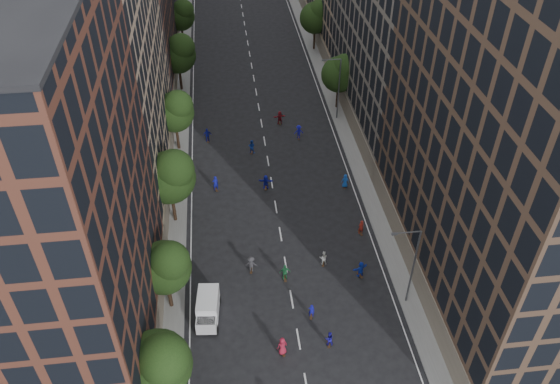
# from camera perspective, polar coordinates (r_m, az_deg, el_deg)

# --- Properties ---
(ground) EXTENTS (240.00, 240.00, 0.00)m
(ground) POSITION_cam_1_polar(r_m,az_deg,el_deg) (72.15, -1.59, 5.12)
(ground) COLOR black
(ground) RESTS_ON ground
(sidewalk_left) EXTENTS (4.00, 105.00, 0.15)m
(sidewalk_left) POSITION_cam_1_polar(r_m,az_deg,el_deg) (78.58, -10.94, 7.53)
(sidewalk_left) COLOR slate
(sidewalk_left) RESTS_ON ground
(sidewalk_right) EXTENTS (4.00, 105.00, 0.15)m
(sidewalk_right) POSITION_cam_1_polar(r_m,az_deg,el_deg) (80.09, 6.57, 8.66)
(sidewalk_right) COLOR slate
(sidewalk_right) RESTS_ON ground
(bldg_left_a) EXTENTS (14.00, 22.00, 30.00)m
(bldg_left_a) POSITION_cam_1_polar(r_m,az_deg,el_deg) (42.11, -24.54, -1.92)
(bldg_left_a) COLOR #512B1F
(bldg_left_a) RESTS_ON ground
(bldg_left_b) EXTENTS (14.00, 26.00, 34.00)m
(bldg_left_b) POSITION_cam_1_polar(r_m,az_deg,el_deg) (61.05, -20.05, 14.36)
(bldg_left_b) COLOR #997F64
(bldg_left_b) RESTS_ON ground
(bldg_right_a) EXTENTS (14.00, 30.00, 36.00)m
(bldg_right_a) POSITION_cam_1_polar(r_m,az_deg,el_deg) (47.68, 24.76, 7.48)
(bldg_right_a) COLOR #4C3728
(bldg_right_a) RESTS_ON ground
(bldg_right_b) EXTENTS (14.00, 28.00, 33.00)m
(bldg_right_b) POSITION_cam_1_polar(r_m,az_deg,el_deg) (72.08, 13.91, 18.74)
(bldg_right_b) COLOR #655C53
(bldg_right_b) RESTS_ON ground
(tree_left_0) EXTENTS (5.20, 5.20, 8.83)m
(tree_left_0) POSITION_cam_1_polar(r_m,az_deg,el_deg) (41.98, -12.53, -17.08)
(tree_left_0) COLOR black
(tree_left_0) RESTS_ON ground
(tree_left_1) EXTENTS (4.80, 4.80, 8.21)m
(tree_left_1) POSITION_cam_1_polar(r_m,az_deg,el_deg) (48.60, -11.84, -7.55)
(tree_left_1) COLOR black
(tree_left_1) RESTS_ON ground
(tree_left_2) EXTENTS (5.60, 5.60, 9.45)m
(tree_left_2) POSITION_cam_1_polar(r_m,az_deg,el_deg) (57.05, -11.38, 1.73)
(tree_left_2) COLOR black
(tree_left_2) RESTS_ON ground
(tree_left_3) EXTENTS (5.00, 5.00, 8.58)m
(tree_left_3) POSITION_cam_1_polar(r_m,az_deg,el_deg) (69.03, -10.90, 8.38)
(tree_left_3) COLOR black
(tree_left_3) RESTS_ON ground
(tree_left_4) EXTENTS (5.40, 5.40, 9.08)m
(tree_left_4) POSITION_cam_1_polar(r_m,az_deg,el_deg) (83.10, -10.55, 14.11)
(tree_left_4) COLOR black
(tree_left_4) RESTS_ON ground
(tree_left_5) EXTENTS (4.80, 4.80, 8.33)m
(tree_left_5) POSITION_cam_1_polar(r_m,az_deg,el_deg) (98.04, -10.27, 17.78)
(tree_left_5) COLOR black
(tree_left_5) RESTS_ON ground
(tree_right_a) EXTENTS (5.00, 5.00, 8.39)m
(tree_right_a) POSITION_cam_1_polar(r_m,az_deg,el_deg) (77.64, 6.36, 12.31)
(tree_right_a) COLOR black
(tree_right_a) RESTS_ON ground
(tree_right_b) EXTENTS (5.20, 5.20, 8.83)m
(tree_right_b) POSITION_cam_1_polar(r_m,az_deg,el_deg) (95.43, 3.84, 17.88)
(tree_right_b) COLOR black
(tree_right_b) RESTS_ON ground
(streetlamp_near) EXTENTS (2.64, 0.22, 9.06)m
(streetlamp_near) POSITION_cam_1_polar(r_m,az_deg,el_deg) (49.68, 13.58, -7.26)
(streetlamp_near) COLOR #595B60
(streetlamp_near) RESTS_ON ground
(streetlamp_far) EXTENTS (2.64, 0.22, 9.06)m
(streetlamp_far) POSITION_cam_1_polar(r_m,az_deg,el_deg) (75.17, 6.01, 11.00)
(streetlamp_far) COLOR #595B60
(streetlamp_far) RESTS_ON ground
(cargo_van) EXTENTS (2.39, 4.42, 2.26)m
(cargo_van) POSITION_cam_1_polar(r_m,az_deg,el_deg) (50.56, -7.56, -11.96)
(cargo_van) COLOR white
(cargo_van) RESTS_ON ground
(skater_1) EXTENTS (0.62, 0.47, 1.51)m
(skater_1) POSITION_cam_1_polar(r_m,az_deg,el_deg) (50.60, 3.31, -12.30)
(skater_1) COLOR #13139A
(skater_1) RESTS_ON ground
(skater_2) EXTENTS (0.79, 0.64, 1.54)m
(skater_2) POSITION_cam_1_polar(r_m,az_deg,el_deg) (48.85, 5.15, -15.04)
(skater_2) COLOR #1A139E
(skater_2) RESTS_ON ground
(skater_4) EXTENTS (1.06, 0.47, 1.78)m
(skater_4) POSITION_cam_1_polar(r_m,az_deg,el_deg) (50.86, -7.84, -12.13)
(skater_4) COLOR #13429B
(skater_4) RESTS_ON ground
(skater_5) EXTENTS (1.73, 1.09, 1.78)m
(skater_5) POSITION_cam_1_polar(r_m,az_deg,el_deg) (54.23, 8.43, -8.01)
(skater_5) COLOR #1530B1
(skater_5) RESTS_ON ground
(skater_6) EXTENTS (1.07, 0.86, 1.90)m
(skater_6) POSITION_cam_1_polar(r_m,az_deg,el_deg) (48.01, 0.25, -15.83)
(skater_6) COLOR #A31B32
(skater_6) RESTS_ON ground
(skater_7) EXTENTS (0.73, 0.58, 1.75)m
(skater_7) POSITION_cam_1_polar(r_m,az_deg,el_deg) (58.60, 8.45, -3.68)
(skater_7) COLOR maroon
(skater_7) RESTS_ON ground
(skater_8) EXTENTS (0.90, 0.75, 1.64)m
(skater_8) POSITION_cam_1_polar(r_m,az_deg,el_deg) (54.97, 4.55, -6.91)
(skater_8) COLOR silver
(skater_8) RESTS_ON ground
(skater_9) EXTENTS (1.30, 0.90, 1.83)m
(skater_9) POSITION_cam_1_polar(r_m,az_deg,el_deg) (54.16, -3.03, -7.56)
(skater_9) COLOR #38383C
(skater_9) RESTS_ON ground
(skater_10) EXTENTS (1.10, 0.48, 1.86)m
(skater_10) POSITION_cam_1_polar(r_m,az_deg,el_deg) (53.33, 0.53, -8.42)
(skater_10) COLOR #21713C
(skater_10) RESTS_ON ground
(skater_11) EXTENTS (1.75, 0.82, 1.81)m
(skater_11) POSITION_cam_1_polar(r_m,az_deg,el_deg) (63.87, -1.50, 1.02)
(skater_11) COLOR #151CB1
(skater_11) RESTS_ON ground
(skater_12) EXTENTS (0.92, 0.67, 1.74)m
(skater_12) POSITION_cam_1_polar(r_m,az_deg,el_deg) (64.53, 6.82, 1.13)
(skater_12) COLOR #154AB1
(skater_12) RESTS_ON ground
(skater_13) EXTENTS (0.81, 0.67, 1.91)m
(skater_13) POSITION_cam_1_polar(r_m,az_deg,el_deg) (64.04, -6.77, 0.89)
(skater_13) COLOR #121696
(skater_13) RESTS_ON ground
(skater_14) EXTENTS (1.08, 0.98, 1.82)m
(skater_14) POSITION_cam_1_polar(r_m,az_deg,el_deg) (69.90, -2.98, 4.74)
(skater_14) COLOR #1539AF
(skater_14) RESTS_ON ground
(skater_15) EXTENTS (1.24, 0.71, 1.92)m
(skater_15) POSITION_cam_1_polar(r_m,az_deg,el_deg) (72.62, 1.97, 6.27)
(skater_15) COLOR #1414A3
(skater_15) RESTS_ON ground
(skater_16) EXTENTS (1.12, 0.50, 1.88)m
(skater_16) POSITION_cam_1_polar(r_m,az_deg,el_deg) (72.61, -7.59, 5.89)
(skater_16) COLOR #13199E
(skater_16) RESTS_ON ground
(skater_17) EXTENTS (1.78, 0.76, 1.86)m
(skater_17) POSITION_cam_1_polar(r_m,az_deg,el_deg) (75.71, -0.03, 7.75)
(skater_17) COLOR maroon
(skater_17) RESTS_ON ground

